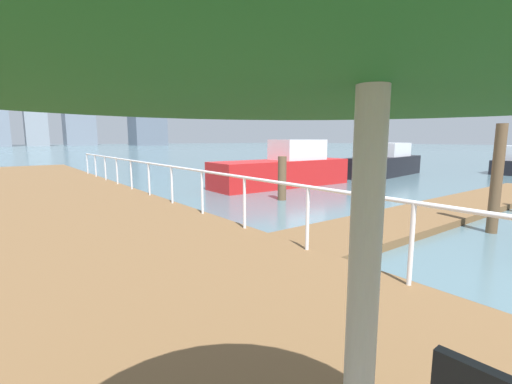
{
  "coord_description": "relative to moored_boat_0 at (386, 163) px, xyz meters",
  "views": [
    {
      "loc": [
        -7.2,
        1.57,
        2.22
      ],
      "look_at": [
        -1.74,
        8.72,
        0.85
      ],
      "focal_mm": 24.46,
      "sensor_mm": 36.0,
      "label": 1
    }
  ],
  "objects": [
    {
      "name": "boardwalk_railing",
      "position": [
        -15.16,
        -5.54,
        0.49
      ],
      "size": [
        0.06,
        26.75,
        1.08
      ],
      "color": "white",
      "rests_on": "boardwalk"
    },
    {
      "name": "moored_boat_5",
      "position": [
        -8.11,
        0.21,
        0.06
      ],
      "size": [
        7.1,
        2.21,
        2.19
      ],
      "color": "red",
      "rests_on": "ground_plane"
    },
    {
      "name": "ground_plane",
      "position": [
        -12.01,
        6.3,
        -0.75
      ],
      "size": [
        300.0,
        300.0,
        0.0
      ],
      "primitive_type": "plane",
      "color": "slate"
    },
    {
      "name": "dock_piling_1",
      "position": [
        -9.83,
        -9.11,
        0.53
      ],
      "size": [
        0.24,
        0.24,
        2.57
      ],
      "primitive_type": "cylinder",
      "color": "brown",
      "rests_on": "ground_plane"
    },
    {
      "name": "floating_dock",
      "position": [
        -7.78,
        -7.39,
        -0.66
      ],
      "size": [
        15.47,
        2.0,
        0.18
      ],
      "primitive_type": "cube",
      "color": "brown",
      "rests_on": "ground_plane"
    },
    {
      "name": "skyline_tower_3",
      "position": [
        7.05,
        125.46,
        16.69
      ],
      "size": [
        9.81,
        8.54,
        34.9
      ],
      "primitive_type": "cube",
      "rotation": [
        0.0,
        0.0,
        -0.01
      ],
      "color": "gray",
      "rests_on": "ground_plane"
    },
    {
      "name": "moored_boat_0",
      "position": [
        0.0,
        0.0,
        0.0
      ],
      "size": [
        7.05,
        2.9,
        1.98
      ],
      "color": "black",
      "rests_on": "ground_plane"
    },
    {
      "name": "skyline_tower_4",
      "position": [
        26.46,
        111.63,
        41.32
      ],
      "size": [
        11.57,
        12.8,
        84.15
      ],
      "primitive_type": "cube",
      "rotation": [
        0.0,
        0.0,
        -0.07
      ],
      "color": "slate",
      "rests_on": "ground_plane"
    },
    {
      "name": "moored_boat_4",
      "position": [
        7.75,
        -4.2,
        -0.08
      ],
      "size": [
        4.49,
        1.68,
        1.8
      ],
      "color": "black",
      "rests_on": "ground_plane"
    },
    {
      "name": "dock_piling_2",
      "position": [
        -6.41,
        -3.48,
        0.08
      ],
      "size": [
        0.3,
        0.3,
        1.66
      ],
      "primitive_type": "cylinder",
      "color": "#473826",
      "rests_on": "ground_plane"
    },
    {
      "name": "skyline_tower_2",
      "position": [
        -6.72,
        118.72,
        14.4
      ],
      "size": [
        6.29,
        7.51,
        30.3
      ],
      "primitive_type": "cube",
      "rotation": [
        0.0,
        0.0,
        -0.02
      ],
      "color": "#8C939E",
      "rests_on": "ground_plane"
    },
    {
      "name": "dock_piling_5",
      "position": [
        -10.8,
        -2.67,
        0.05
      ],
      "size": [
        0.31,
        0.31,
        1.6
      ],
      "primitive_type": "cylinder",
      "color": "brown",
      "rests_on": "ground_plane"
    }
  ]
}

